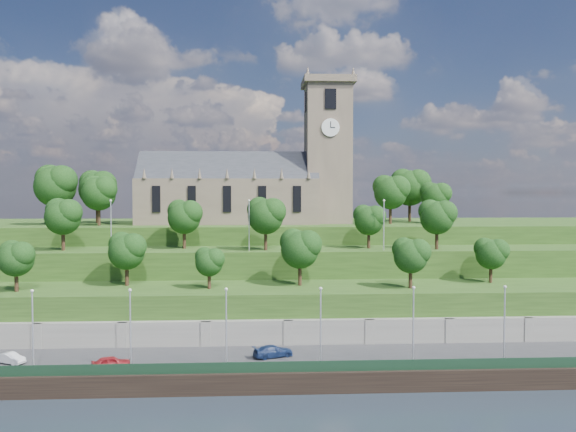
{
  "coord_description": "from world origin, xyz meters",
  "views": [
    {
      "loc": [
        1.52,
        -56.36,
        20.56
      ],
      "look_at": [
        5.93,
        30.0,
        16.97
      ],
      "focal_mm": 35.0,
      "sensor_mm": 36.0,
      "label": 1
    }
  ],
  "objects": [
    {
      "name": "car_right",
      "position": [
        3.04,
        6.28,
        2.66
      ],
      "size": [
        4.94,
        3.29,
        1.33
      ],
      "primitive_type": "imported",
      "rotation": [
        0.0,
        0.0,
        1.91
      ],
      "color": "navy",
      "rests_on": "promenade"
    },
    {
      "name": "fence",
      "position": [
        0.0,
        0.6,
        2.6
      ],
      "size": [
        160.0,
        0.1,
        1.2
      ],
      "primitive_type": "cube",
      "color": "#173420",
      "rests_on": "promenade"
    },
    {
      "name": "trees_upper",
      "position": [
        0.87,
        28.11,
        17.15
      ],
      "size": [
        61.51,
        8.19,
        7.94
      ],
      "color": "black",
      "rests_on": "embankment_upper"
    },
    {
      "name": "car_left",
      "position": [
        -14.08,
        2.73,
        2.69
      ],
      "size": [
        4.38,
        2.93,
        1.38
      ],
      "primitive_type": "imported",
      "rotation": [
        0.0,
        0.0,
        1.92
      ],
      "color": "#A51B22",
      "rests_on": "promenade"
    },
    {
      "name": "embankment_upper",
      "position": [
        0.0,
        29.0,
        6.0
      ],
      "size": [
        160.0,
        10.0,
        12.0
      ],
      "primitive_type": "cube",
      "color": "#254416",
      "rests_on": "ground"
    },
    {
      "name": "embankment_lower",
      "position": [
        0.0,
        18.0,
        4.0
      ],
      "size": [
        160.0,
        12.0,
        8.0
      ],
      "primitive_type": "cube",
      "color": "#254416",
      "rests_on": "ground"
    },
    {
      "name": "ground",
      "position": [
        0.0,
        0.0,
        0.0
      ],
      "size": [
        320.0,
        320.0,
        0.0
      ],
      "primitive_type": "plane",
      "color": "#1C232D",
      "rests_on": "ground"
    },
    {
      "name": "hilltop",
      "position": [
        0.0,
        50.0,
        7.5
      ],
      "size": [
        160.0,
        32.0,
        15.0
      ],
      "primitive_type": "cube",
      "color": "#254416",
      "rests_on": "ground"
    },
    {
      "name": "lamp_posts_promenade",
      "position": [
        -2.0,
        2.5,
        6.91
      ],
      "size": [
        60.36,
        0.36,
        8.58
      ],
      "color": "#B2B2B7",
      "rests_on": "promenade"
    },
    {
      "name": "car_middle",
      "position": [
        -25.6,
        5.34,
        2.58
      ],
      "size": [
        3.72,
        2.59,
        1.16
      ],
      "primitive_type": "imported",
      "rotation": [
        0.0,
        0.0,
        1.14
      ],
      "color": "#B8B9BD",
      "rests_on": "promenade"
    },
    {
      "name": "retaining_wall",
      "position": [
        0.0,
        11.97,
        2.5
      ],
      "size": [
        160.0,
        2.1,
        5.0
      ],
      "color": "slate",
      "rests_on": "ground"
    },
    {
      "name": "trees_hilltop",
      "position": [
        -3.35,
        44.83,
        21.48
      ],
      "size": [
        73.54,
        16.26,
        10.44
      ],
      "color": "black",
      "rests_on": "hilltop"
    },
    {
      "name": "lamp_posts_upper",
      "position": [
        0.0,
        26.0,
        16.4
      ],
      "size": [
        40.36,
        0.36,
        7.59
      ],
      "color": "#B2B2B7",
      "rests_on": "embankment_upper"
    },
    {
      "name": "quay_wall",
      "position": [
        0.0,
        -0.05,
        1.1
      ],
      "size": [
        160.0,
        0.5,
        2.2
      ],
      "primitive_type": "cube",
      "color": "black",
      "rests_on": "ground"
    },
    {
      "name": "promenade",
      "position": [
        0.0,
        6.0,
        1.0
      ],
      "size": [
        160.0,
        12.0,
        2.0
      ],
      "primitive_type": "cube",
      "color": "#2D2D30",
      "rests_on": "ground"
    },
    {
      "name": "trees_lower",
      "position": [
        1.46,
        18.22,
        12.67
      ],
      "size": [
        67.82,
        8.67,
        7.7
      ],
      "color": "black",
      "rests_on": "embankment_lower"
    },
    {
      "name": "church",
      "position": [
        0.79,
        45.98,
        22.52
      ],
      "size": [
        38.6,
        12.35,
        27.6
      ],
      "color": "brown",
      "rests_on": "hilltop"
    }
  ]
}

